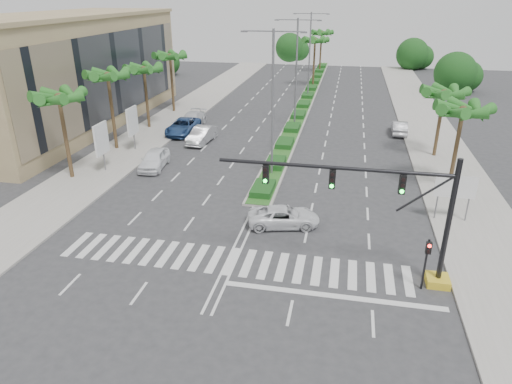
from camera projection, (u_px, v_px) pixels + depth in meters
The scene contains 28 objects.
ground at pixel (231, 261), 26.82m from camera, with size 160.00×160.00×0.00m, color #333335.
footpath_right at pixel (445, 163), 41.97m from camera, with size 6.00×120.00×0.15m, color gray.
footpath_left at pixel (138, 143), 47.51m from camera, with size 6.00×120.00×0.15m, color gray.
median at pixel (307, 99), 67.16m from camera, with size 2.20×75.00×0.20m, color gray.
median_grass at pixel (307, 98), 67.11m from camera, with size 1.80×75.00×0.04m, color #214E1A.
building at pixel (67, 73), 52.48m from camera, with size 12.00×36.00×12.00m, color tan.
signal_gantry at pixel (402, 224), 23.74m from camera, with size 12.60×1.20×7.20m.
pedestrian_signal at pixel (427, 256), 23.46m from camera, with size 0.28×0.36×3.00m.
direction_sign at pixel (455, 189), 30.55m from camera, with size 2.70×0.11×3.40m.
billboard_near at pixel (101, 139), 39.04m from camera, with size 0.18×2.10×4.35m.
billboard_far at pixel (132, 121), 44.43m from camera, with size 0.18×2.10×4.35m.
palm_left_near at pixel (59, 100), 36.12m from camera, with size 4.57×4.68×7.55m.
palm_left_mid at pixel (108, 78), 43.14m from camera, with size 4.57×4.68×7.95m.
palm_left_far at pixel (144, 71), 50.55m from camera, with size 4.57×4.68×7.35m.
palm_left_end at pixel (170, 58), 57.57m from camera, with size 4.57×4.68×7.75m.
palm_right_near at pixel (463, 113), 34.25m from camera, with size 4.57×4.68×7.05m.
palm_right_far at pixel (444, 95), 41.54m from camera, with size 4.57×4.68×6.75m.
palm_median_a at pixel (315, 42), 73.29m from camera, with size 4.57×4.68×8.05m.
palm_median_b at pixel (322, 34), 86.75m from camera, with size 4.57×4.68×8.05m.
streetlight_near at pixel (273, 97), 36.65m from camera, with size 5.10×0.25×12.00m.
streetlight_mid at pixel (296, 67), 51.01m from camera, with size 5.10×0.25×12.00m.
streetlight_far at pixel (310, 51), 65.36m from camera, with size 5.10×0.25×12.00m.
car_parked_a at pixel (154, 159), 40.75m from camera, with size 1.94×4.81×1.64m, color white.
car_parked_b at pixel (202, 135), 47.67m from camera, with size 1.74×5.00×1.65m, color #B9B9BE.
car_parked_c at pixel (183, 126), 50.68m from camera, with size 2.74×5.94×1.65m, color navy.
car_parked_d at pixel (192, 120), 53.39m from camera, with size 2.26×5.55×1.61m, color silver.
car_crossing at pixel (284, 217), 30.67m from camera, with size 2.23×4.83×1.34m, color white.
car_right at pixel (399, 128), 50.58m from camera, with size 1.56×4.49×1.48m, color #B4B3B8.
Camera 1 is at (5.98, -22.17, 14.52)m, focal length 32.00 mm.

